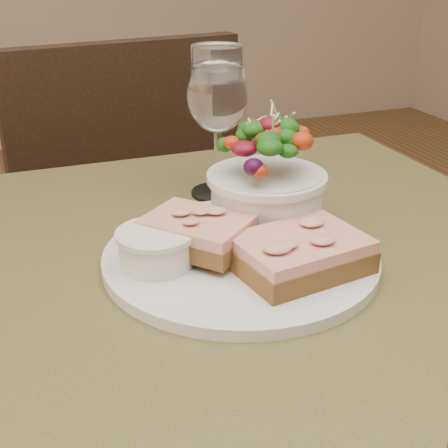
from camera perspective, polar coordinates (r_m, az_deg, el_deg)
name	(u,v)px	position (r m, az deg, el deg)	size (l,w,h in m)	color
cafe_table	(222,369)	(0.66, -0.16, -13.13)	(0.80, 0.80, 0.75)	#3F381B
chair_far	(114,306)	(1.45, -10.01, -7.39)	(0.47, 0.47, 0.90)	black
dinner_plate	(240,257)	(0.64, 1.51, -3.05)	(0.28, 0.28, 0.01)	silver
sandwich_front	(300,253)	(0.60, 6.97, -2.69)	(0.13, 0.11, 0.03)	#502C15
sandwich_back	(197,232)	(0.63, -2.51, -0.73)	(0.13, 0.13, 0.03)	#502C15
ramekin	(156,246)	(0.61, -6.24, -2.04)	(0.07, 0.07, 0.04)	silver
salad_bowl	(267,175)	(0.68, 3.95, 4.54)	(0.12, 0.12, 0.13)	silver
garnish	(171,225)	(0.68, -4.84, -0.14)	(0.05, 0.04, 0.02)	#0C3A0A
wine_glass	(218,100)	(0.78, -0.59, 11.23)	(0.08, 0.08, 0.18)	white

